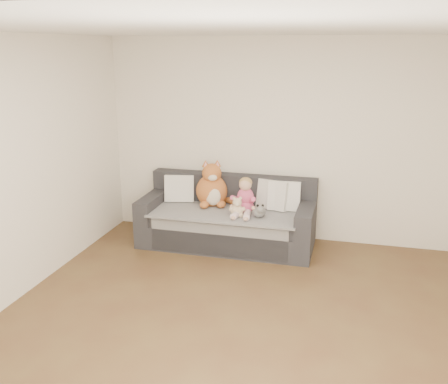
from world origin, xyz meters
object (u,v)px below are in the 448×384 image
(sofa, at_px, (228,221))
(sippy_cup, at_px, (236,211))
(toddler, at_px, (245,199))
(plush_cat, at_px, (212,188))
(teddy_bear, at_px, (237,208))

(sofa, xyz_separation_m, sippy_cup, (0.16, -0.24, 0.23))
(sofa, distance_m, toddler, 0.45)
(toddler, distance_m, plush_cat, 0.54)
(toddler, distance_m, teddy_bear, 0.18)
(toddler, relative_size, teddy_bear, 1.81)
(plush_cat, height_order, sippy_cup, plush_cat)
(toddler, distance_m, sippy_cup, 0.19)
(sofa, bearing_deg, plush_cat, 155.84)
(sofa, height_order, teddy_bear, sofa)
(plush_cat, bearing_deg, sippy_cup, -61.66)
(toddler, xyz_separation_m, sippy_cup, (-0.08, -0.12, -0.12))
(plush_cat, relative_size, teddy_bear, 2.47)
(sofa, xyz_separation_m, toddler, (0.25, -0.12, 0.35))
(teddy_bear, bearing_deg, plush_cat, 123.60)
(teddy_bear, bearing_deg, sofa, 109.86)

